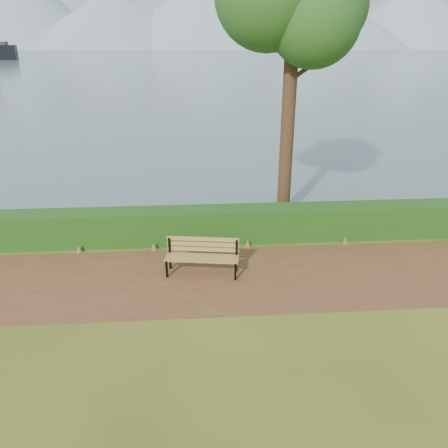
{
  "coord_description": "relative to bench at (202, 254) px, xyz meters",
  "views": [
    {
      "loc": [
        0.06,
        -9.31,
        5.51
      ],
      "look_at": [
        0.84,
        1.2,
        1.1
      ],
      "focal_mm": 35.0,
      "sensor_mm": 36.0,
      "label": 1
    }
  ],
  "objects": [
    {
      "name": "hedge",
      "position": [
        -0.25,
        1.97,
        -0.03
      ],
      "size": [
        32.0,
        0.85,
        1.0
      ],
      "primitive_type": "cube",
      "color": "#133F12",
      "rests_on": "ground"
    },
    {
      "name": "bench",
      "position": [
        0.0,
        0.0,
        0.0
      ],
      "size": [
        1.91,
        0.82,
        0.93
      ],
      "rotation": [
        0.0,
        0.0,
        -0.15
      ],
      "color": "black",
      "rests_on": "ground"
    },
    {
      "name": "mountains",
      "position": [
        -9.42,
        405.42,
        27.16
      ],
      "size": [
        585.0,
        190.0,
        70.0
      ],
      "color": "#8196AD",
      "rests_on": "ground"
    },
    {
      "name": "path",
      "position": [
        -0.25,
        -0.33,
        -0.53
      ],
      "size": [
        40.0,
        3.4,
        0.01
      ],
      "primitive_type": "cube",
      "color": "#53331C",
      "rests_on": "ground"
    },
    {
      "name": "ground",
      "position": [
        -0.25,
        -0.63,
        -0.53
      ],
      "size": [
        140.0,
        140.0,
        0.0
      ],
      "primitive_type": "plane",
      "color": "#424F16",
      "rests_on": "ground"
    },
    {
      "name": "water",
      "position": [
        -0.25,
        259.37,
        -0.53
      ],
      "size": [
        700.0,
        510.0,
        0.0
      ],
      "primitive_type": "cube",
      "color": "#3F5165",
      "rests_on": "ground"
    }
  ]
}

